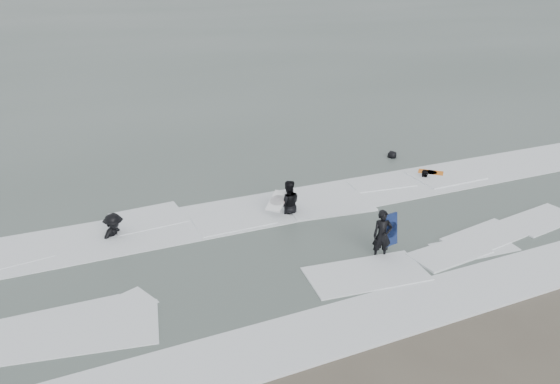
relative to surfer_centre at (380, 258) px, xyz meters
name	(u,v)px	position (x,y,z in m)	size (l,w,h in m)	color
ground	(359,306)	(-1.78, -1.80, 0.00)	(320.00, 320.00, 0.00)	brown
sea	(82,14)	(-1.78, 78.20, 0.06)	(320.00, 320.00, 0.00)	#47544C
surfer_centre	(380,258)	(0.00, 0.00, 0.00)	(0.55, 0.36, 1.52)	black
surfer_wading	(288,214)	(-1.25, 3.74, 0.00)	(0.85, 0.66, 1.75)	black
surfer_breaker	(115,237)	(-6.87, 4.29, 0.00)	(1.07, 0.62, 1.66)	black
surfer_right_near	(424,180)	(4.86, 4.44, 0.00)	(0.92, 0.38, 1.57)	black
surfer_right_far	(392,159)	(5.06, 6.95, 0.00)	(0.73, 0.48, 1.49)	black
surf_foam	(297,239)	(-1.78, 1.90, 0.04)	(30.03, 9.06, 0.09)	white
bodyboards	(369,198)	(1.34, 2.86, 0.50)	(8.04, 5.32, 1.25)	#0F1D49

